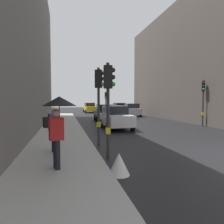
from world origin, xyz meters
TOP-DOWN VIEW (x-y plane):
  - sidewalk_kerb at (-6.69, 6.00)m, footprint 2.96×40.00m
  - traffic_light_mid_street at (4.90, 8.04)m, footprint 0.37×0.44m
  - traffic_light_near_right at (-4.89, 2.43)m, footprint 0.45×0.35m
  - traffic_light_near_left at (-4.89, 0.30)m, footprint 0.44×0.26m
  - traffic_light_far_median at (-0.75, 21.55)m, footprint 0.25×0.43m
  - car_silver_hatchback at (2.56, 19.97)m, footprint 2.24×4.31m
  - car_white_compact at (-2.65, 8.24)m, footprint 2.12×4.25m
  - car_blue_van at (2.67, 27.19)m, footprint 2.17×4.28m
  - car_yellow_taxi at (-1.99, 29.97)m, footprint 2.15×4.27m
  - car_dark_suv at (-2.42, 13.86)m, footprint 2.27×4.33m
  - pedestrian_with_umbrella at (-6.67, -0.94)m, footprint 1.00×1.00m
  - pedestrian_with_grey_backpack at (-6.93, 1.11)m, footprint 0.65×0.44m
  - warning_sign_triangle at (-4.96, -1.47)m, footprint 0.64×0.64m

SIDE VIEW (x-z plane):
  - sidewalk_kerb at x=-6.69m, z-range 0.00..0.16m
  - warning_sign_triangle at x=-4.96m, z-range 0.00..0.65m
  - car_silver_hatchback at x=2.56m, z-range 0.00..1.76m
  - car_white_compact at x=-2.65m, z-range 0.00..1.76m
  - car_blue_van at x=2.67m, z-range 0.00..1.76m
  - car_yellow_taxi at x=-1.99m, z-range 0.00..1.76m
  - car_dark_suv at x=-2.42m, z-range 0.00..1.76m
  - pedestrian_with_grey_backpack at x=-6.93m, z-range 0.28..2.05m
  - pedestrian_with_umbrella at x=-6.67m, z-range 0.77..2.91m
  - traffic_light_far_median at x=-0.75m, z-range 0.65..4.07m
  - traffic_light_near_left at x=-4.89m, z-range 0.68..4.24m
  - traffic_light_near_right at x=-4.89m, z-range 0.70..4.41m
  - traffic_light_mid_street at x=4.90m, z-range 0.74..4.63m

